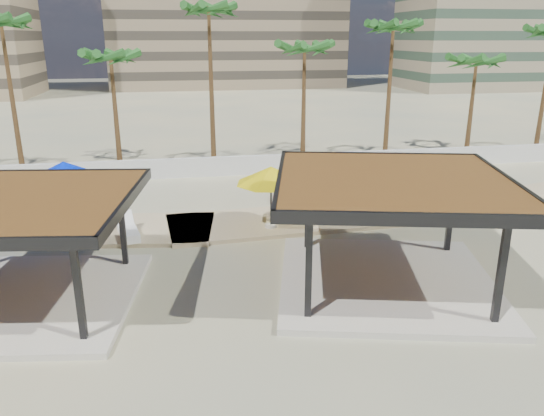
{
  "coord_description": "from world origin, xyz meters",
  "views": [
    {
      "loc": [
        -5.47,
        -15.97,
        8.26
      ],
      "look_at": [
        -1.64,
        4.79,
        1.4
      ],
      "focal_mm": 35.0,
      "sensor_mm": 36.0,
      "label": 1
    }
  ],
  "objects": [
    {
      "name": "umbrella_b",
      "position": [
        -1.49,
        5.8,
        2.55
      ],
      "size": [
        3.61,
        3.61,
        2.76
      ],
      "rotation": [
        0.0,
        0.0,
        0.18
      ],
      "color": "beige",
      "rests_on": "promenade"
    },
    {
      "name": "palm_e",
      "position": [
        3.0,
        18.4,
        7.26
      ],
      "size": [
        3.0,
        3.0,
        8.37
      ],
      "color": "brown",
      "rests_on": "ground"
    },
    {
      "name": "palm_g",
      "position": [
        15.0,
        18.2,
        6.42
      ],
      "size": [
        3.0,
        3.0,
        7.48
      ],
      "color": "brown",
      "rests_on": "ground"
    },
    {
      "name": "ground",
      "position": [
        0.0,
        0.0,
        0.0
      ],
      "size": [
        200.0,
        200.0,
        0.0
      ],
      "primitive_type": "plane",
      "color": "#CFBD89",
      "rests_on": "ground"
    },
    {
      "name": "lounger_b",
      "position": [
        11.17,
        8.86,
        0.36
      ],
      "size": [
        1.46,
        2.02,
        0.74
      ],
      "rotation": [
        0.0,
        0.0,
        1.09
      ],
      "color": "white",
      "rests_on": "promenade"
    },
    {
      "name": "umbrella_c",
      "position": [
        1.87,
        9.2,
        2.24
      ],
      "size": [
        3.24,
        3.24,
        2.4
      ],
      "rotation": [
        0.0,
        0.0,
        0.23
      ],
      "color": "beige",
      "rests_on": "promenade"
    },
    {
      "name": "pavilion_central",
      "position": [
        1.52,
        -0.15,
        2.32
      ],
      "size": [
        9.25,
        9.25,
        3.88
      ],
      "rotation": [
        0.0,
        0.0,
        -0.24
      ],
      "color": "beige",
      "rests_on": "ground"
    },
    {
      "name": "lounger_c",
      "position": [
        10.73,
        7.16,
        0.37
      ],
      "size": [
        1.43,
        2.19,
        0.79
      ],
      "rotation": [
        0.0,
        0.0,
        1.97
      ],
      "color": "white",
      "rests_on": "promenade"
    },
    {
      "name": "palm_c",
      "position": [
        -9.0,
        18.1,
        6.83
      ],
      "size": [
        3.0,
        3.0,
        7.92
      ],
      "color": "brown",
      "rests_on": "ground"
    },
    {
      "name": "palm_d",
      "position": [
        -3.0,
        18.9,
        9.41
      ],
      "size": [
        3.0,
        3.0,
        10.66
      ],
      "color": "brown",
      "rests_on": "ground"
    },
    {
      "name": "pavilion_west",
      "position": [
        -10.44,
        0.69,
        2.14
      ],
      "size": [
        8.04,
        8.04,
        3.59
      ],
      "rotation": [
        0.0,
        0.0,
        -0.15
      ],
      "color": "beige",
      "rests_on": "ground"
    },
    {
      "name": "lounger_a",
      "position": [
        -7.65,
        5.85,
        0.38
      ],
      "size": [
        1.13,
        2.27,
        0.82
      ],
      "rotation": [
        0.0,
        0.0,
        1.78
      ],
      "color": "white",
      "rests_on": "promenade"
    },
    {
      "name": "boundary_wall",
      "position": [
        0.0,
        16.0,
        0.6
      ],
      "size": [
        56.0,
        0.3,
        1.2
      ],
      "primitive_type": "cube",
      "color": "silver",
      "rests_on": "ground"
    },
    {
      "name": "promenade",
      "position": [
        2.0,
        7.67,
        0.06
      ],
      "size": [
        44.45,
        7.97,
        0.24
      ],
      "color": "#C6B284",
      "rests_on": "ground"
    },
    {
      "name": "umbrella_f",
      "position": [
        -10.61,
        9.2,
        2.41
      ],
      "size": [
        3.65,
        3.65,
        2.59
      ],
      "rotation": [
        0.0,
        0.0,
        -0.3
      ],
      "color": "beige",
      "rests_on": "promenade"
    },
    {
      "name": "palm_f",
      "position": [
        9.0,
        18.6,
        8.48
      ],
      "size": [
        3.0,
        3.0,
        9.66
      ],
      "color": "brown",
      "rests_on": "ground"
    },
    {
      "name": "palm_b",
      "position": [
        -15.0,
        18.7,
        8.68
      ],
      "size": [
        3.0,
        3.0,
        9.88
      ],
      "color": "brown",
      "rests_on": "ground"
    }
  ]
}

